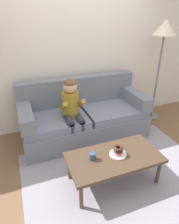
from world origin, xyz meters
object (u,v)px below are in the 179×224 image
(mug, at_px, (93,156))
(couch, at_px, (83,117))
(person_child, at_px, (72,108))
(donut, at_px, (118,153))
(coffee_table, at_px, (114,159))
(floor_lamp, at_px, (164,35))

(mug, bearing_deg, couch, 75.99)
(person_child, relative_size, donut, 9.18)
(coffee_table, xyz_separation_m, donut, (0.05, 0.01, 0.07))
(coffee_table, bearing_deg, mug, 170.45)
(person_child, distance_m, floor_lamp, 2.04)
(couch, height_order, donut, couch)
(person_child, distance_m, mug, 0.94)
(couch, height_order, floor_lamp, floor_lamp)
(couch, xyz_separation_m, donut, (0.04, -1.16, 0.09))
(mug, bearing_deg, person_child, 88.24)
(donut, distance_m, mug, 0.32)
(donut, xyz_separation_m, floor_lamp, (1.49, 1.27, 1.16))
(person_child, xyz_separation_m, mug, (-0.03, -0.91, -0.22))
(couch, bearing_deg, floor_lamp, 4.07)
(couch, bearing_deg, coffee_table, -90.57)
(couch, bearing_deg, person_child, -140.10)
(donut, bearing_deg, floor_lamp, 40.32)
(couch, relative_size, coffee_table, 1.81)
(floor_lamp, bearing_deg, couch, -175.93)
(floor_lamp, bearing_deg, person_child, -169.85)
(floor_lamp, bearing_deg, mug, -145.83)
(mug, height_order, floor_lamp, floor_lamp)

